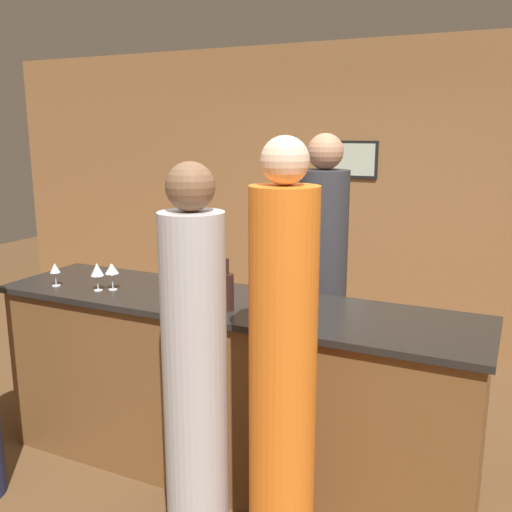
{
  "coord_description": "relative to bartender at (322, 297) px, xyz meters",
  "views": [
    {
      "loc": [
        1.46,
        -2.72,
        2.01
      ],
      "look_at": [
        0.13,
        0.1,
        1.32
      ],
      "focal_mm": 40.0,
      "sensor_mm": 36.0,
      "label": 1
    }
  ],
  "objects": [
    {
      "name": "ground_plane",
      "position": [
        -0.33,
        -0.69,
        -0.95
      ],
      "size": [
        14.0,
        14.0,
        0.0
      ],
      "primitive_type": "plane",
      "color": "brown"
    },
    {
      "name": "back_wall",
      "position": [
        -0.33,
        1.78,
        0.45
      ],
      "size": [
        8.0,
        0.08,
        2.8
      ],
      "color": "olive",
      "rests_on": "ground_plane"
    },
    {
      "name": "bar_counter",
      "position": [
        -0.33,
        -0.69,
        -0.41
      ],
      "size": [
        2.85,
        0.71,
        1.07
      ],
      "color": "brown",
      "rests_on": "ground_plane"
    },
    {
      "name": "bartender",
      "position": [
        0.0,
        0.0,
        0.0
      ],
      "size": [
        0.32,
        0.32,
        2.0
      ],
      "rotation": [
        0.0,
        0.0,
        3.14
      ],
      "color": "#2D2D33",
      "rests_on": "ground_plane"
    },
    {
      "name": "guest_0",
      "position": [
        0.28,
        -1.35,
        0.0
      ],
      "size": [
        0.29,
        0.29,
        2.0
      ],
      "color": "orange",
      "rests_on": "ground_plane"
    },
    {
      "name": "guest_2",
      "position": [
        -0.11,
        -1.41,
        -0.05
      ],
      "size": [
        0.29,
        0.29,
        1.89
      ],
      "color": "#B2B2B7",
      "rests_on": "ground_plane"
    },
    {
      "name": "wine_bottle_0",
      "position": [
        0.07,
        -0.78,
        0.24
      ],
      "size": [
        0.07,
        0.07,
        0.29
      ],
      "color": "#19381E",
      "rests_on": "bar_counter"
    },
    {
      "name": "wine_bottle_1",
      "position": [
        -0.25,
        -0.84,
        0.23
      ],
      "size": [
        0.08,
        0.08,
        0.28
      ],
      "color": "black",
      "rests_on": "bar_counter"
    },
    {
      "name": "wine_glass_0",
      "position": [
        -1.43,
        -0.87,
        0.23
      ],
      "size": [
        0.06,
        0.06,
        0.14
      ],
      "color": "silver",
      "rests_on": "bar_counter"
    },
    {
      "name": "wine_glass_1",
      "position": [
        0.17,
        -0.97,
        0.24
      ],
      "size": [
        0.06,
        0.06,
        0.16
      ],
      "color": "silver",
      "rests_on": "bar_counter"
    },
    {
      "name": "wine_glass_2",
      "position": [
        -1.12,
        -0.84,
        0.25
      ],
      "size": [
        0.08,
        0.08,
        0.17
      ],
      "color": "silver",
      "rests_on": "bar_counter"
    },
    {
      "name": "wine_glass_3",
      "position": [
        -1.05,
        -0.79,
        0.26
      ],
      "size": [
        0.08,
        0.08,
        0.16
      ],
      "color": "silver",
      "rests_on": "bar_counter"
    }
  ]
}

